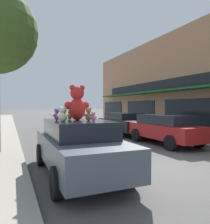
{
  "coord_description": "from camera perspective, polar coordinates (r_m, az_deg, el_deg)",
  "views": [
    {
      "loc": [
        -4.37,
        -5.22,
        1.9
      ],
      "look_at": [
        -1.07,
        2.32,
        1.69
      ],
      "focal_mm": 35.0,
      "sensor_mm": 36.0,
      "label": 1
    }
  ],
  "objects": [
    {
      "name": "ground_plane",
      "position": [
        7.07,
        16.16,
        -14.16
      ],
      "size": [
        260.0,
        260.0,
        0.0
      ],
      "primitive_type": "plane",
      "color": "#514F4C"
    },
    {
      "name": "plush_art_car",
      "position": [
        6.16,
        -7.1,
        -8.67
      ],
      "size": [
        1.93,
        4.52,
        1.52
      ],
      "rotation": [
        0.0,
        0.0,
        -0.01
      ],
      "color": "#4C5660",
      "rests_on": "ground_plane"
    },
    {
      "name": "teddy_bear_giant",
      "position": [
        6.19,
        -7.28,
        2.33
      ],
      "size": [
        0.72,
        0.44,
        0.99
      ],
      "rotation": [
        0.0,
        0.0,
        3.13
      ],
      "color": "red",
      "rests_on": "plush_art_car"
    },
    {
      "name": "teddy_bear_brown",
      "position": [
        5.82,
        -4.3,
        -0.61
      ],
      "size": [
        0.27,
        0.19,
        0.35
      ],
      "rotation": [
        0.0,
        0.0,
        2.85
      ],
      "color": "olive",
      "rests_on": "plush_art_car"
    },
    {
      "name": "teddy_bear_green",
      "position": [
        5.66,
        -10.73,
        -0.66
      ],
      "size": [
        0.27,
        0.21,
        0.36
      ],
      "rotation": [
        0.0,
        0.0,
        3.64
      ],
      "color": "green",
      "rests_on": "plush_art_car"
    },
    {
      "name": "teddy_bear_blue",
      "position": [
        6.49,
        -7.2,
        -0.51
      ],
      "size": [
        0.25,
        0.17,
        0.33
      ],
      "rotation": [
        0.0,
        0.0,
        2.89
      ],
      "color": "blue",
      "rests_on": "plush_art_car"
    },
    {
      "name": "teddy_bear_pink",
      "position": [
        5.63,
        -3.03,
        -1.24
      ],
      "size": [
        0.16,
        0.16,
        0.24
      ],
      "rotation": [
        0.0,
        0.0,
        2.32
      ],
      "color": "pink",
      "rests_on": "plush_art_car"
    },
    {
      "name": "teddy_bear_orange",
      "position": [
        6.4,
        -9.22,
        -0.74
      ],
      "size": [
        0.17,
        0.21,
        0.28
      ],
      "rotation": [
        0.0,
        0.0,
        2.04
      ],
      "color": "orange",
      "rests_on": "plush_art_car"
    },
    {
      "name": "teddy_bear_cream",
      "position": [
        5.47,
        -11.17,
        -0.64
      ],
      "size": [
        0.27,
        0.24,
        0.38
      ],
      "rotation": [
        0.0,
        0.0,
        2.5
      ],
      "color": "beige",
      "rests_on": "plush_art_car"
    },
    {
      "name": "teddy_bear_purple",
      "position": [
        6.14,
        -12.52,
        -0.67
      ],
      "size": [
        0.24,
        0.2,
        0.32
      ],
      "rotation": [
        0.0,
        0.0,
        3.7
      ],
      "color": "purple",
      "rests_on": "plush_art_car"
    },
    {
      "name": "parked_car_far_center",
      "position": [
        11.28,
        15.34,
        -4.09
      ],
      "size": [
        1.81,
        4.44,
        1.48
      ],
      "color": "maroon",
      "rests_on": "ground_plane"
    },
    {
      "name": "parked_car_far_right",
      "position": [
        14.89,
        4.79,
        -2.73
      ],
      "size": [
        2.02,
        4.37,
        1.47
      ],
      "color": "black",
      "rests_on": "ground_plane"
    }
  ]
}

